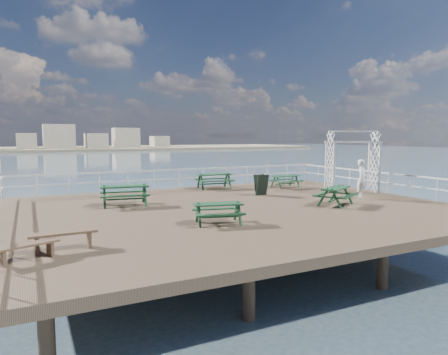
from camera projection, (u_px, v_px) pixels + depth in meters
ground at (236, 211)px, 16.65m from camera, size 18.00×14.00×0.30m
sea_backdrop at (91, 145)px, 141.87m from camera, size 300.00×300.00×9.20m
railing at (209, 180)px, 18.80m from camera, size 17.77×13.76×1.10m
picnic_table_a at (125, 191)px, 17.01m from camera, size 2.21×1.89×0.97m
picnic_table_b at (214, 178)px, 22.48m from camera, size 2.12×1.79×0.95m
picnic_table_c at (285, 179)px, 22.89m from camera, size 1.70×1.41×0.79m
picnic_table_d at (218, 209)px, 13.50m from camera, size 1.91×1.68×0.79m
picnic_table_e at (336, 192)px, 17.12m from camera, size 2.26×2.13×0.87m
flat_bench_near at (63, 236)px, 10.37m from camera, size 1.69×0.44×0.48m
flat_bench_far at (27, 248)px, 9.48m from camera, size 1.48×0.82×0.42m
trellis_arbor at (352, 165)px, 20.96m from camera, size 2.93×2.29×3.23m
sandwich_board at (261, 185)px, 19.97m from camera, size 0.67×0.52×1.05m
person at (362, 179)px, 19.01m from camera, size 0.80×0.74×1.84m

